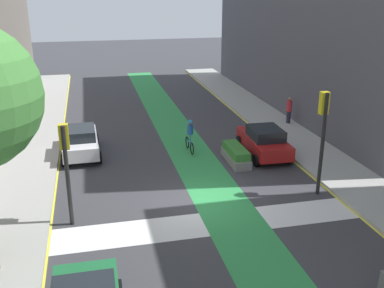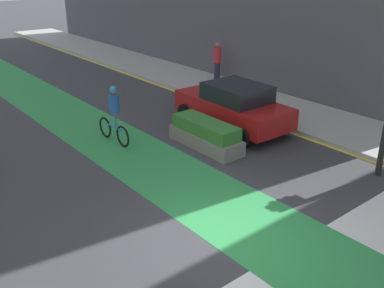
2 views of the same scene
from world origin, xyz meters
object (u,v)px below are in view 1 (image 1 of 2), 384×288
traffic_signal_near_left (66,155)px  car_red_right_far (264,141)px  traffic_signal_near_right (323,124)px  car_white_left_far (80,141)px  pedestrian_sidewalk_right_a (289,110)px  median_planter (236,155)px  cyclist_in_lane (190,135)px

traffic_signal_near_left → car_red_right_far: 11.43m
traffic_signal_near_right → car_white_left_far: size_ratio=1.07×
car_white_left_far → pedestrian_sidewalk_right_a: pedestrian_sidewalk_right_a is taller
traffic_signal_near_right → pedestrian_sidewalk_right_a: size_ratio=2.64×
traffic_signal_near_right → pedestrian_sidewalk_right_a: 10.42m
car_white_left_far → car_red_right_far: 9.88m
median_planter → car_red_right_far: bearing=20.0°
traffic_signal_near_left → pedestrian_sidewalk_right_a: size_ratio=2.30×
cyclist_in_lane → median_planter: size_ratio=0.71×
cyclist_in_lane → car_red_right_far: bearing=-20.4°
traffic_signal_near_left → median_planter: (8.17, 4.57, -2.39)m
traffic_signal_near_right → car_red_right_far: (-0.55, 4.92, -2.38)m
traffic_signal_near_left → car_white_left_far: traffic_signal_near_left is taller
traffic_signal_near_left → pedestrian_sidewalk_right_a: 16.98m
pedestrian_sidewalk_right_a → car_red_right_far: bearing=-127.0°
car_white_left_far → car_red_right_far: size_ratio=1.00×
traffic_signal_near_right → median_planter: (-2.35, 4.27, -2.77)m
car_white_left_far → cyclist_in_lane: cyclist_in_lane is taller
traffic_signal_near_right → traffic_signal_near_left: traffic_signal_near_right is taller
traffic_signal_near_right → traffic_signal_near_left: (-10.52, -0.31, -0.38)m
traffic_signal_near_right → car_white_left_far: bearing=144.9°
pedestrian_sidewalk_right_a → median_planter: 7.71m
cyclist_in_lane → median_planter: cyclist_in_lane is taller
car_white_left_far → traffic_signal_near_right: bearing=-35.1°
traffic_signal_near_left → median_planter: traffic_signal_near_left is taller
car_red_right_far → traffic_signal_near_right: bearing=-83.6°
cyclist_in_lane → car_white_left_far: bearing=172.0°
car_white_left_far → median_planter: 8.36m
traffic_signal_near_right → cyclist_in_lane: 7.97m
traffic_signal_near_right → car_red_right_far: 5.49m
traffic_signal_near_right → pedestrian_sidewalk_right_a: bearing=72.5°
car_red_right_far → pedestrian_sidewalk_right_a: 6.02m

